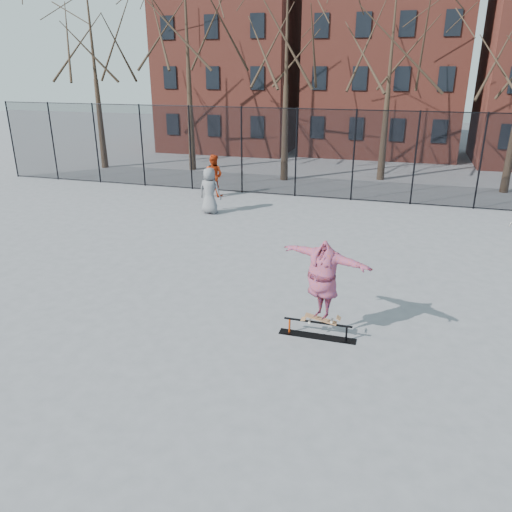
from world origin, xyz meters
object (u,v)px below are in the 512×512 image
(bystander_grey, at_px, (210,191))
(bystander_red, at_px, (213,175))
(skateboard, at_px, (321,320))
(skate_rail, at_px, (317,331))
(skater, at_px, (323,282))

(bystander_grey, bearing_deg, bystander_red, -67.30)
(skateboard, relative_size, bystander_grey, 0.41)
(skateboard, bearing_deg, bystander_red, 121.07)
(skateboard, xyz_separation_m, bystander_grey, (-6.05, 8.74, 0.52))
(skate_rail, xyz_separation_m, bystander_grey, (-5.99, 8.74, 0.80))
(skate_rail, relative_size, skateboard, 2.25)
(skater, height_order, bystander_grey, skater)
(skate_rail, height_order, bystander_grey, bystander_grey)
(skateboard, xyz_separation_m, bystander_red, (-6.98, 11.59, 0.53))
(skate_rail, bearing_deg, bystander_red, 120.84)
(bystander_grey, bearing_deg, skate_rail, 129.07)
(skateboard, distance_m, skater, 0.93)
(skateboard, height_order, skater, skater)
(skate_rail, bearing_deg, bystander_grey, 124.42)
(bystander_red, bearing_deg, skate_rail, 129.85)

